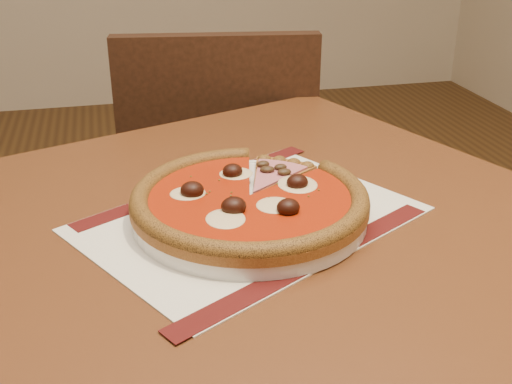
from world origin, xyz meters
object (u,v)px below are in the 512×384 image
(table, at_px, (259,287))
(plate, at_px, (250,212))
(pizza, at_px, (250,198))
(chair_far, at_px, (219,187))

(table, height_order, plate, plate)
(pizza, bearing_deg, chair_far, 83.69)
(chair_far, distance_m, plate, 0.70)
(chair_far, xyz_separation_m, plate, (-0.07, -0.64, 0.26))
(chair_far, xyz_separation_m, pizza, (-0.07, -0.64, 0.28))
(chair_far, bearing_deg, pizza, 92.27)
(table, distance_m, plate, 0.11)
(chair_far, height_order, plate, chair_far)
(chair_far, height_order, pizza, chair_far)
(chair_far, distance_m, pizza, 0.71)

